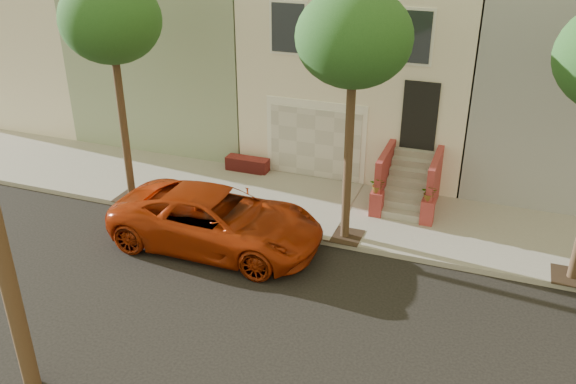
% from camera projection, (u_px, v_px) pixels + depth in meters
% --- Properties ---
extents(ground, '(90.00, 90.00, 0.00)m').
position_uv_depth(ground, '(250.00, 319.00, 13.02)').
color(ground, black).
rests_on(ground, ground).
extents(sidewalk, '(40.00, 3.70, 0.15)m').
position_uv_depth(sidewalk, '(324.00, 208.00, 17.49)').
color(sidewalk, gray).
rests_on(sidewalk, ground).
extents(house_row, '(33.10, 11.70, 7.00)m').
position_uv_depth(house_row, '(378.00, 43.00, 20.85)').
color(house_row, beige).
rests_on(house_row, sidewalk).
extents(tree_left, '(2.70, 2.57, 6.30)m').
position_uv_depth(tree_left, '(111.00, 21.00, 15.73)').
color(tree_left, '#2D2116').
rests_on(tree_left, sidewalk).
extents(tree_mid, '(2.70, 2.57, 6.30)m').
position_uv_depth(tree_mid, '(354.00, 40.00, 13.69)').
color(tree_mid, '#2D2116').
rests_on(tree_mid, sidewalk).
extents(pickup_truck, '(5.44, 2.51, 1.51)m').
position_uv_depth(pickup_truck, '(217.00, 220.00, 15.44)').
color(pickup_truck, '#9A2909').
rests_on(pickup_truck, ground).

